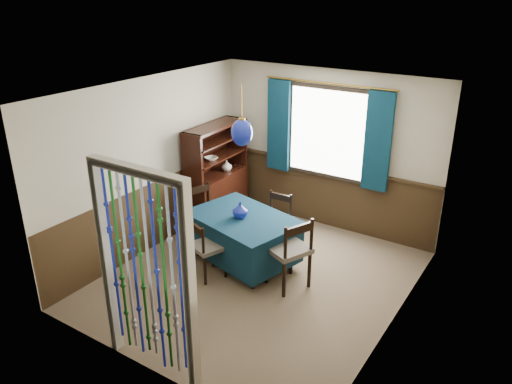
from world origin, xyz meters
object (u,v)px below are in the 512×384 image
Objects in this scene: chair_right at (290,251)px; dining_table at (243,236)px; bowl_shelf at (211,158)px; vase_sideboard at (227,165)px; vase_table at (240,211)px; chair_near at (206,247)px; chair_far at (276,220)px; pendant_lamp at (242,132)px; sideboard at (217,187)px; chair_left at (205,214)px.

dining_table is at bearing 101.22° from chair_right.
bowl_shelf is (-1.94, 0.92, 0.61)m from chair_right.
dining_table is 1.65m from vase_sideboard.
vase_sideboard is (0.00, 0.40, -0.23)m from bowl_shelf.
bowl_shelf is 0.46m from vase_sideboard.
chair_near is at bearing -108.02° from vase_table.
pendant_lamp is at bearing 74.59° from chair_far.
sideboard is 0.40m from vase_sideboard.
chair_near is 1.78m from sideboard.
chair_left is 4.11× the size of bowl_shelf.
dining_table is 1.50m from bowl_shelf.
chair_near is 1.98m from vase_sideboard.
sideboard is (-2.00, 1.10, 0.05)m from chair_right.
chair_near is 0.98m from chair_left.
dining_table is at bearing 0.00° from pendant_lamp.
bowl_shelf reaches higher than dining_table.
sideboard is at bearing -137.41° from chair_left.
vase_table reaches higher than chair_near.
chair_right is 1.62m from pendant_lamp.
pendant_lamp is 3.65× the size of bowl_shelf.
pendant_lamp is (1.16, -0.92, 1.32)m from sideboard.
chair_right reaches higher than chair_near.
chair_far reaches higher than dining_table.
chair_near is at bearing 134.02° from chair_right.
pendant_lamp reaches higher than sideboard.
bowl_shelf is at bearing 146.12° from pendant_lamp.
chair_near is at bearing -94.82° from dining_table.
chair_right is at bearing -9.54° from vase_table.
dining_table is 0.39m from vase_table.
vase_table is at bearing 103.75° from chair_right.
vase_sideboard reaches higher than vase_table.
pendant_lamp is at bearing 92.66° from chair_near.
pendant_lamp is 4.04× the size of vase_sideboard.
chair_left is at bearing 151.22° from chair_near.
bowl_shelf is (-1.10, 0.74, 0.72)m from dining_table.
vase_table is 1.36m from bowl_shelf.
sideboard reaches higher than chair_right.
chair_left reaches higher than chair_near.
dining_table is at bearing 61.42° from vase_table.
sideboard reaches higher than bowl_shelf.
sideboard is 1.98m from pendant_lamp.
sideboard reaches higher than chair_far.
vase_table is at bearing 73.73° from chair_far.
chair_near reaches higher than dining_table.
pendant_lamp is 1.86m from vase_sideboard.
vase_sideboard is at bearing -145.54° from chair_left.
sideboard is 0.59m from bowl_shelf.
chair_near is 1.11m from chair_right.
sideboard reaches higher than chair_left.
bowl_shelf is at bearing -74.26° from sideboard.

